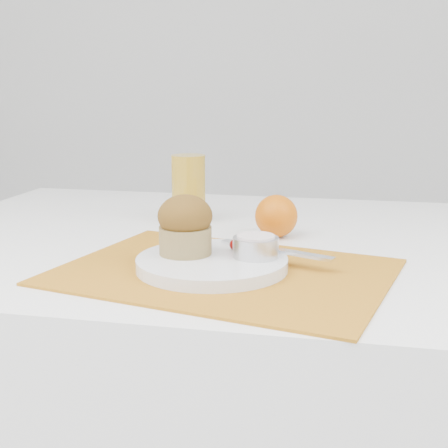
% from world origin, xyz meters
% --- Properties ---
extents(table, '(1.20, 0.80, 0.75)m').
position_xyz_m(table, '(0.00, 0.05, 0.38)').
color(table, white).
rests_on(table, ground).
extents(placemat, '(0.50, 0.41, 0.00)m').
position_xyz_m(placemat, '(-0.01, -0.15, 0.75)').
color(placemat, '#AE6B18').
rests_on(placemat, table).
extents(plate, '(0.25, 0.25, 0.02)m').
position_xyz_m(plate, '(-0.02, -0.15, 0.76)').
color(plate, silver).
rests_on(plate, placemat).
extents(ramekin, '(0.08, 0.08, 0.03)m').
position_xyz_m(ramekin, '(0.04, -0.13, 0.78)').
color(ramekin, '#B9B9BE').
rests_on(ramekin, plate).
extents(cream, '(0.07, 0.07, 0.01)m').
position_xyz_m(cream, '(0.04, -0.13, 0.80)').
color(cream, silver).
rests_on(cream, ramekin).
extents(raspberry_near, '(0.02, 0.02, 0.02)m').
position_xyz_m(raspberry_near, '(0.00, -0.10, 0.78)').
color(raspberry_near, '#5B0402').
rests_on(raspberry_near, plate).
extents(raspberry_far, '(0.02, 0.02, 0.02)m').
position_xyz_m(raspberry_far, '(0.01, -0.12, 0.78)').
color(raspberry_far, '#620216').
rests_on(raspberry_far, plate).
extents(butter_knife, '(0.17, 0.08, 0.00)m').
position_xyz_m(butter_knife, '(0.06, -0.10, 0.77)').
color(butter_knife, white).
rests_on(butter_knife, plate).
extents(orange, '(0.07, 0.07, 0.07)m').
position_xyz_m(orange, '(0.04, 0.07, 0.79)').
color(orange, '#D56207').
rests_on(orange, table).
extents(juice_glass, '(0.08, 0.08, 0.13)m').
position_xyz_m(juice_glass, '(-0.14, 0.16, 0.81)').
color(juice_glass, '#B78D22').
rests_on(juice_glass, table).
extents(muffin, '(0.09, 0.09, 0.08)m').
position_xyz_m(muffin, '(-0.06, -0.13, 0.81)').
color(muffin, olive).
rests_on(muffin, plate).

